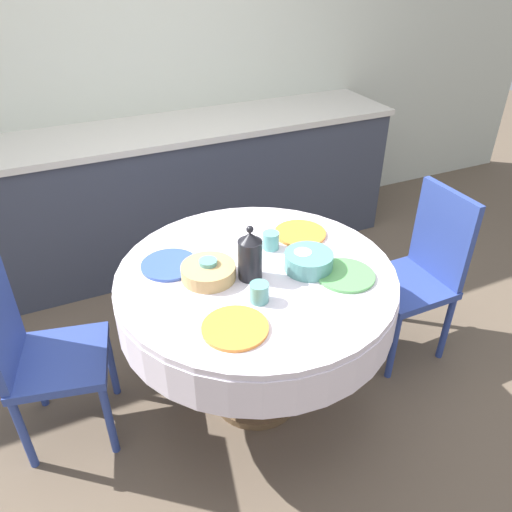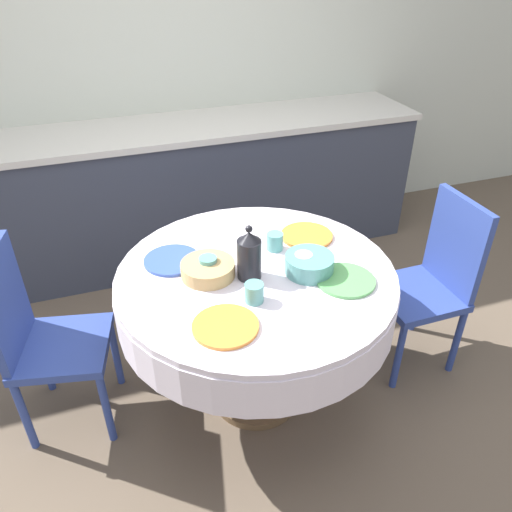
% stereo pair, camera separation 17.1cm
% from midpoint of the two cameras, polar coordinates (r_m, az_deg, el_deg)
% --- Properties ---
extents(ground_plane, '(12.00, 12.00, 0.00)m').
position_cam_midpoint_polar(ground_plane, '(2.66, -1.91, -15.68)').
color(ground_plane, brown).
extents(wall_back, '(7.00, 0.05, 2.60)m').
position_cam_midpoint_polar(wall_back, '(3.59, -14.67, 20.79)').
color(wall_back, beige).
rests_on(wall_back, ground_plane).
extents(kitchen_counter, '(3.24, 0.64, 0.95)m').
position_cam_midpoint_polar(kitchen_counter, '(3.53, -11.66, 6.81)').
color(kitchen_counter, '#383D4C').
rests_on(kitchen_counter, ground_plane).
extents(dining_table, '(1.22, 1.22, 0.77)m').
position_cam_midpoint_polar(dining_table, '(2.22, -2.21, -4.57)').
color(dining_table, brown).
rests_on(dining_table, ground_plane).
extents(chair_left, '(0.40, 0.40, 0.95)m').
position_cam_midpoint_polar(chair_left, '(2.73, 16.59, -1.35)').
color(chair_left, '#2D428E').
rests_on(chair_left, ground_plane).
extents(chair_right, '(0.48, 0.48, 0.95)m').
position_cam_midpoint_polar(chair_right, '(2.37, -25.78, -9.59)').
color(chair_right, '#2D428E').
rests_on(chair_right, ground_plane).
extents(plate_near_left, '(0.25, 0.25, 0.01)m').
position_cam_midpoint_polar(plate_near_left, '(1.85, -5.08, -8.27)').
color(plate_near_left, orange).
rests_on(plate_near_left, dining_table).
extents(cup_near_left, '(0.08, 0.08, 0.08)m').
position_cam_midpoint_polar(cup_near_left, '(1.95, -2.14, -4.27)').
color(cup_near_left, '#5BA39E').
rests_on(cup_near_left, dining_table).
extents(plate_near_right, '(0.25, 0.25, 0.01)m').
position_cam_midpoint_polar(plate_near_right, '(2.13, 7.92, -2.24)').
color(plate_near_right, '#5BA85B').
rests_on(plate_near_right, dining_table).
extents(cup_near_right, '(0.08, 0.08, 0.08)m').
position_cam_midpoint_polar(cup_near_right, '(2.15, 3.07, -0.48)').
color(cup_near_right, white).
rests_on(cup_near_right, dining_table).
extents(plate_far_left, '(0.25, 0.25, 0.01)m').
position_cam_midpoint_polar(plate_far_left, '(2.22, -12.04, -1.04)').
color(plate_far_left, '#3856AD').
rests_on(plate_far_left, dining_table).
extents(cup_far_left, '(0.08, 0.08, 0.08)m').
position_cam_midpoint_polar(cup_far_left, '(2.11, -7.78, -1.46)').
color(cup_far_left, '#5BA39E').
rests_on(cup_far_left, dining_table).
extents(plate_far_right, '(0.25, 0.25, 0.01)m').
position_cam_midpoint_polar(plate_far_right, '(2.41, 3.04, 2.57)').
color(plate_far_right, orange).
rests_on(plate_far_right, dining_table).
extents(cup_far_right, '(0.08, 0.08, 0.08)m').
position_cam_midpoint_polar(cup_far_right, '(2.28, -0.44, 1.72)').
color(cup_far_right, '#5BA39E').
rests_on(cup_far_right, dining_table).
extents(coffee_carafe, '(0.10, 0.10, 0.25)m').
position_cam_midpoint_polar(coffee_carafe, '(2.05, -3.07, -0.04)').
color(coffee_carafe, black).
rests_on(coffee_carafe, dining_table).
extents(bread_basket, '(0.23, 0.23, 0.06)m').
position_cam_midpoint_polar(bread_basket, '(2.10, -7.78, -1.88)').
color(bread_basket, tan).
rests_on(bread_basket, dining_table).
extents(fruit_bowl, '(0.21, 0.21, 0.08)m').
position_cam_midpoint_polar(fruit_bowl, '(2.14, 3.77, -0.67)').
color(fruit_bowl, '#569993').
rests_on(fruit_bowl, dining_table).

